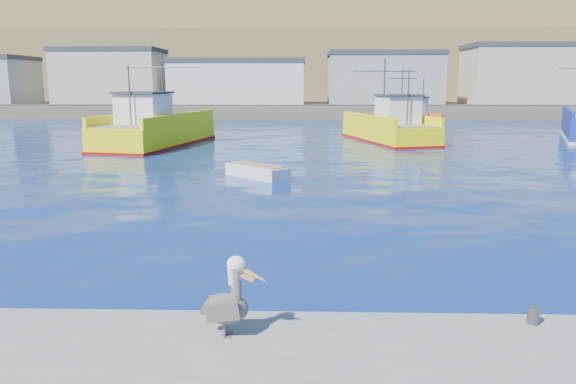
{
  "coord_description": "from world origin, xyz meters",
  "views": [
    {
      "loc": [
        -0.9,
        -12.43,
        4.53
      ],
      "look_at": [
        -1.37,
        3.88,
        1.33
      ],
      "focal_mm": 35.0,
      "sensor_mm": 36.0,
      "label": 1
    }
  ],
  "objects_px": {
    "trawler_yellow_b": "(390,128)",
    "trawler_yellow_a": "(155,130)",
    "pelican": "(228,302)",
    "boat_orange": "(408,119)",
    "skiff_mid": "(257,172)"
  },
  "relations": [
    {
      "from": "trawler_yellow_a",
      "to": "pelican",
      "type": "height_order",
      "value": "trawler_yellow_a"
    },
    {
      "from": "trawler_yellow_a",
      "to": "pelican",
      "type": "bearing_deg",
      "value": -73.3
    },
    {
      "from": "trawler_yellow_b",
      "to": "boat_orange",
      "type": "distance_m",
      "value": 12.34
    },
    {
      "from": "skiff_mid",
      "to": "pelican",
      "type": "bearing_deg",
      "value": -86.68
    },
    {
      "from": "trawler_yellow_b",
      "to": "skiff_mid",
      "type": "relative_size",
      "value": 3.47
    },
    {
      "from": "boat_orange",
      "to": "trawler_yellow_b",
      "type": "bearing_deg",
      "value": -106.64
    },
    {
      "from": "trawler_yellow_a",
      "to": "boat_orange",
      "type": "xyz_separation_m",
      "value": [
        21.09,
        15.02,
        -0.14
      ]
    },
    {
      "from": "pelican",
      "to": "trawler_yellow_b",
      "type": "bearing_deg",
      "value": 77.49
    },
    {
      "from": "trawler_yellow_b",
      "to": "trawler_yellow_a",
      "type": "bearing_deg",
      "value": -169.68
    },
    {
      "from": "trawler_yellow_b",
      "to": "pelican",
      "type": "height_order",
      "value": "trawler_yellow_b"
    },
    {
      "from": "trawler_yellow_b",
      "to": "pelican",
      "type": "xyz_separation_m",
      "value": [
        -7.87,
        -35.48,
        0.05
      ]
    },
    {
      "from": "trawler_yellow_a",
      "to": "pelican",
      "type": "xyz_separation_m",
      "value": [
        9.68,
        -32.28,
        -0.05
      ]
    },
    {
      "from": "trawler_yellow_b",
      "to": "boat_orange",
      "type": "relative_size",
      "value": 1.55
    },
    {
      "from": "trawler_yellow_a",
      "to": "pelican",
      "type": "distance_m",
      "value": 33.7
    },
    {
      "from": "trawler_yellow_a",
      "to": "skiff_mid",
      "type": "xyz_separation_m",
      "value": [
        8.61,
        -13.82,
        -0.88
      ]
    }
  ]
}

